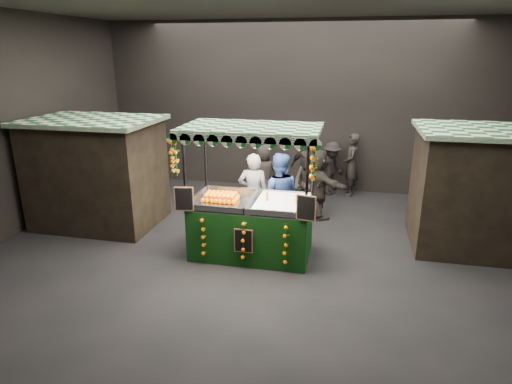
# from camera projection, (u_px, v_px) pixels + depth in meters

# --- Properties ---
(ground) EXTENTS (12.00, 12.00, 0.00)m
(ground) POSITION_uv_depth(u_px,v_px,m) (267.00, 257.00, 9.04)
(ground) COLOR black
(ground) RESTS_ON ground
(market_hall) EXTENTS (12.10, 10.10, 5.05)m
(market_hall) POSITION_uv_depth(u_px,v_px,m) (269.00, 91.00, 7.99)
(market_hall) COLOR black
(market_hall) RESTS_ON ground
(neighbour_stall_left) EXTENTS (3.00, 2.20, 2.60)m
(neighbour_stall_left) POSITION_uv_depth(u_px,v_px,m) (98.00, 172.00, 10.46)
(neighbour_stall_left) COLOR black
(neighbour_stall_left) RESTS_ON ground
(neighbour_stall_right) EXTENTS (3.00, 2.20, 2.60)m
(neighbour_stall_right) POSITION_uv_depth(u_px,v_px,m) (486.00, 190.00, 9.12)
(neighbour_stall_right) COLOR black
(neighbour_stall_right) RESTS_ON ground
(juice_stall) EXTENTS (2.80, 1.65, 2.72)m
(juice_stall) POSITION_uv_depth(u_px,v_px,m) (252.00, 217.00, 8.88)
(juice_stall) COLOR black
(juice_stall) RESTS_ON ground
(vendor_grey) EXTENTS (0.75, 0.55, 1.91)m
(vendor_grey) POSITION_uv_depth(u_px,v_px,m) (253.00, 194.00, 9.99)
(vendor_grey) COLOR gray
(vendor_grey) RESTS_ON ground
(vendor_blue) EXTENTS (1.02, 0.83, 1.96)m
(vendor_blue) POSITION_uv_depth(u_px,v_px,m) (279.00, 195.00, 9.79)
(vendor_blue) COLOR navy
(vendor_blue) RESTS_ON ground
(shopper_0) EXTENTS (0.62, 0.46, 1.53)m
(shopper_0) POSITION_uv_depth(u_px,v_px,m) (142.00, 184.00, 11.36)
(shopper_0) COLOR black
(shopper_0) RESTS_ON ground
(shopper_1) EXTENTS (1.07, 1.04, 1.74)m
(shopper_1) POSITION_uv_depth(u_px,v_px,m) (307.00, 184.00, 11.00)
(shopper_1) COLOR #2A2422
(shopper_1) RESTS_ON ground
(shopper_2) EXTENTS (1.18, 0.87, 1.87)m
(shopper_2) POSITION_uv_depth(u_px,v_px,m) (308.00, 168.00, 12.26)
(shopper_2) COLOR black
(shopper_2) RESTS_ON ground
(shopper_3) EXTENTS (1.05, 1.18, 1.59)m
(shopper_3) POSITION_uv_depth(u_px,v_px,m) (332.00, 168.00, 12.80)
(shopper_3) COLOR black
(shopper_3) RESTS_ON ground
(shopper_4) EXTENTS (0.90, 0.69, 1.65)m
(shopper_4) POSITION_uv_depth(u_px,v_px,m) (264.00, 174.00, 12.12)
(shopper_4) COLOR #2B2422
(shopper_4) RESTS_ON ground
(shopper_5) EXTENTS (1.55, 1.56, 1.80)m
(shopper_5) POSITION_uv_depth(u_px,v_px,m) (318.00, 184.00, 10.93)
(shopper_5) COLOR #2D2824
(shopper_5) RESTS_ON ground
(shopper_6) EXTENTS (0.48, 0.69, 1.84)m
(shopper_6) POSITION_uv_depth(u_px,v_px,m) (351.00, 165.00, 12.69)
(shopper_6) COLOR #2A2622
(shopper_6) RESTS_ON ground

